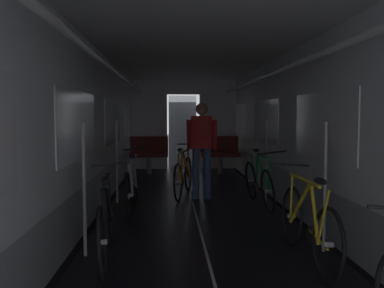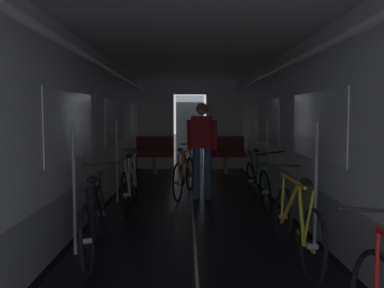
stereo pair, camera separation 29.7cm
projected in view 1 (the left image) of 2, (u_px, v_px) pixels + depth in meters
train_car_shell at (197, 99)px, 5.65m from camera, size 3.14×12.34×2.57m
bench_seat_far_left at (149, 151)px, 10.14m from camera, size 0.98×0.51×0.95m
bench_seat_far_right at (220, 151)px, 10.24m from camera, size 0.98×0.51×0.95m
bicycle_black at (106, 222)px, 4.08m from camera, size 0.44×1.69×0.95m
bicycle_green at (259, 182)px, 6.53m from camera, size 0.44×1.69×0.95m
bicycle_yellow at (308, 224)px, 4.02m from camera, size 0.44×1.69×0.94m
bicycle_silver at (132, 186)px, 6.20m from camera, size 0.44×1.69×0.95m
person_cyclist_aisle at (202, 141)px, 7.01m from camera, size 0.55×0.42×1.69m
bicycle_orange_in_aisle at (183, 175)px, 7.30m from camera, size 0.55×1.66×0.94m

